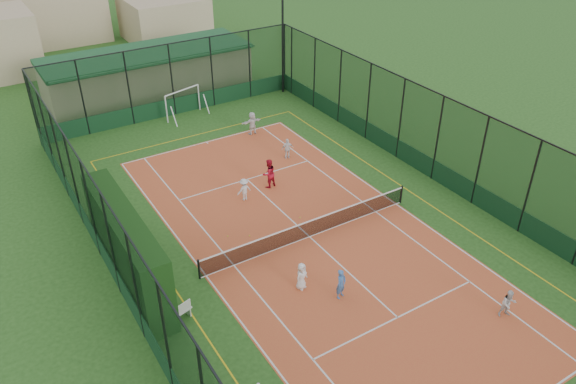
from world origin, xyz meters
name	(u,v)px	position (x,y,z in m)	size (l,w,h in m)	color
ground	(310,237)	(0.00, 0.00, 0.00)	(300.00, 300.00, 0.00)	#234D1A
court_slab	(310,237)	(0.00, 0.00, 0.01)	(11.17, 23.97, 0.01)	#C9452C
tennis_net	(310,228)	(0.00, 0.00, 0.53)	(11.67, 0.12, 1.06)	black
perimeter_fence	(311,193)	(0.00, 0.00, 2.50)	(18.12, 34.12, 5.00)	black
floodlight_ne	(283,38)	(8.60, 16.60, 4.12)	(0.60, 0.26, 8.25)	black
clubhouse	(148,72)	(0.00, 22.00, 1.57)	(15.20, 7.20, 3.15)	tan
hedge_left	(127,248)	(-8.30, 1.48, 1.75)	(1.20, 7.99, 3.50)	black
white_bench	(173,315)	(-7.80, -1.98, 0.47)	(1.67, 0.46, 0.94)	white
futsal_goal_far	(183,103)	(0.39, 16.38, 0.95)	(2.94, 0.85, 1.90)	white
child_near_left	(301,276)	(-2.33, -2.86, 0.65)	(0.63, 0.41, 1.29)	white
child_near_mid	(341,284)	(-1.24, -4.19, 0.71)	(0.51, 0.34, 1.40)	#4478C1
child_near_right	(509,304)	(3.79, -8.61, 0.65)	(0.62, 0.48, 1.27)	silver
child_far_left	(244,189)	(-1.11, 4.61, 0.64)	(0.82, 0.47, 1.26)	silver
child_far_right	(287,149)	(3.29, 7.36, 0.65)	(0.75, 0.31, 1.28)	white
child_far_back	(252,123)	(3.10, 11.41, 0.77)	(1.40, 0.45, 1.51)	white
coach	(269,173)	(0.67, 5.08, 0.85)	(0.81, 0.63, 1.67)	#B41328
tennis_balls	(289,224)	(-0.33, 1.39, 0.04)	(6.93, 1.57, 0.07)	#CCE033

